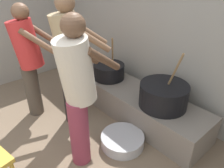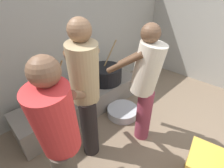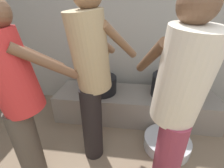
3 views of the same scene
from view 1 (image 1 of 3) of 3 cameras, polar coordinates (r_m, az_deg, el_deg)
The scene contains 8 objects.
block_enclosure_rear at distance 2.97m, azimuth 15.91°, elevation 10.70°, with size 5.09×0.20×1.99m, color #9E998E.
hearth_ledge at distance 3.04m, azimuth 5.44°, elevation -4.72°, with size 2.20×0.60×0.39m, color slate.
cooking_pot_main at distance 2.60m, azimuth 13.65°, elevation -2.90°, with size 0.57×0.57×0.74m.
cooking_pot_secondary at distance 3.19m, azimuth -0.81°, elevation 3.48°, with size 0.46×0.46×0.67m.
cook_in_cream_shirt at distance 1.98m, azimuth -9.15°, elevation -0.97°, with size 0.46×0.71×1.56m.
cook_in_red_shirt at distance 2.93m, azimuth -21.51°, elevation 6.83°, with size 0.67×0.69×1.52m.
cook_in_tan_shirt at distance 2.60m, azimuth -11.33°, elevation 7.58°, with size 0.62×0.74×1.64m.
metal_mixing_bowl at distance 2.60m, azimuth 2.83°, elevation -14.81°, with size 0.51×0.51×0.13m, color #B7B7BC.
Camera 1 is at (1.53, 0.20, 1.85)m, focal length 34.04 mm.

